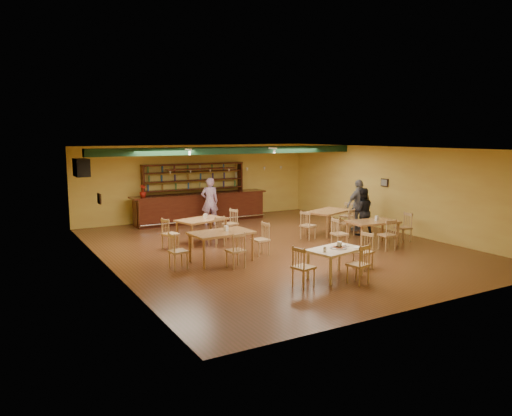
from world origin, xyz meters
TOP-DOWN VIEW (x-y plane):
  - floor at (0.00, 0.00)m, footprint 12.00×12.00m
  - ceiling_beam at (0.00, 2.80)m, footprint 10.00×0.30m
  - track_rail_left at (-1.80, 3.40)m, footprint 0.05×2.50m
  - track_rail_right at (1.40, 3.40)m, footprint 0.05×2.50m
  - ac_unit at (-4.80, 4.20)m, footprint 0.34×0.70m
  - picture_left at (-4.97, 1.00)m, footprint 0.04×0.34m
  - picture_right at (4.97, 0.50)m, footprint 0.04×0.34m
  - bar_counter at (-0.23, 5.15)m, footprint 5.49×0.85m
  - back_bar_hutch at (-0.23, 5.78)m, footprint 4.24×0.40m
  - poinsettia at (-2.53, 5.15)m, footprint 0.33×0.33m
  - dining_table_a at (-1.70, 1.65)m, footprint 1.72×1.30m
  - dining_table_b at (2.73, 0.84)m, footprint 1.84×1.46m
  - dining_table_c at (-2.18, -0.80)m, footprint 1.71×1.10m
  - dining_table_d at (2.78, -1.30)m, footprint 1.61×1.06m
  - near_table at (-0.45, -3.50)m, footprint 1.47×1.11m
  - pizza_tray at (-0.36, -3.50)m, footprint 0.55×0.55m
  - parmesan_shaker at (-0.88, -3.64)m, footprint 0.09×0.09m
  - napkin_stack at (-0.12, -3.31)m, footprint 0.21×0.16m
  - pizza_server at (-0.22, -3.45)m, footprint 0.33×0.19m
  - side_plate at (0.07, -3.69)m, footprint 0.26×0.26m
  - patron_bar at (-0.21, 4.33)m, footprint 0.73×0.56m
  - patron_right_a at (3.53, 0.04)m, footprint 0.94×0.83m
  - patron_right_b at (3.98, 0.70)m, footprint 1.08×0.45m

SIDE VIEW (x-z plane):
  - floor at x=0.00m, z-range 0.00..0.00m
  - near_table at x=-0.45m, z-range 0.00..0.71m
  - dining_table_d at x=2.78m, z-range 0.00..0.76m
  - dining_table_a at x=-1.70m, z-range 0.00..0.77m
  - dining_table_b at x=2.73m, z-range 0.00..0.80m
  - dining_table_c at x=-2.18m, z-range 0.00..0.82m
  - bar_counter at x=-0.23m, z-range 0.00..1.13m
  - side_plate at x=0.07m, z-range 0.71..0.72m
  - pizza_tray at x=-0.36m, z-range 0.71..0.73m
  - napkin_stack at x=-0.12m, z-range 0.71..0.74m
  - pizza_server at x=-0.22m, z-range 0.73..0.73m
  - parmesan_shaker at x=-0.88m, z-range 0.71..0.82m
  - patron_right_a at x=3.53m, z-range 0.00..1.62m
  - patron_bar at x=-0.21m, z-range 0.00..1.81m
  - patron_right_b at x=3.98m, z-range 0.00..1.84m
  - back_bar_hutch at x=-0.23m, z-range 0.00..2.28m
  - poinsettia at x=-2.53m, z-range 1.13..1.58m
  - picture_left at x=-4.97m, z-range 1.56..1.84m
  - picture_right at x=4.97m, z-range 1.56..1.84m
  - ac_unit at x=-4.80m, z-range 2.11..2.59m
  - ceiling_beam at x=0.00m, z-range 2.75..3.00m
  - track_rail_left at x=-1.80m, z-range 2.92..2.96m
  - track_rail_right at x=1.40m, z-range 2.92..2.96m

